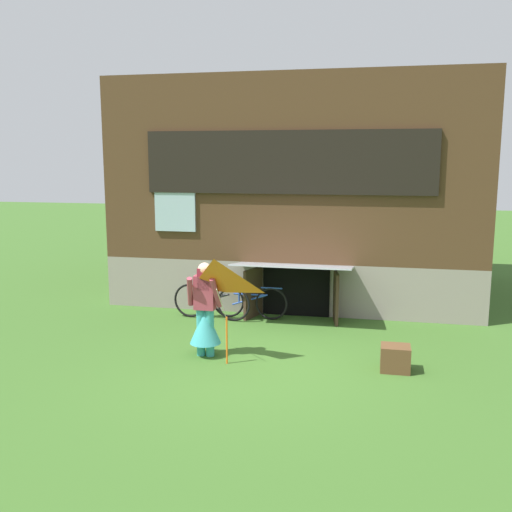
# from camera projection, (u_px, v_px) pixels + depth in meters

# --- Properties ---
(ground_plane) EXTENTS (60.00, 60.00, 0.00)m
(ground_plane) POSITION_uv_depth(u_px,v_px,m) (257.00, 364.00, 9.26)
(ground_plane) COLOR #386023
(log_house) EXTENTS (8.08, 6.64, 5.00)m
(log_house) POSITION_uv_depth(u_px,v_px,m) (304.00, 189.00, 14.39)
(log_house) COLOR gray
(log_house) RESTS_ON ground_plane
(person) EXTENTS (0.61, 0.52, 1.59)m
(person) POSITION_uv_depth(u_px,v_px,m) (205.00, 317.00, 9.53)
(person) COLOR teal
(person) RESTS_ON ground_plane
(kite) EXTENTS (0.99, 0.90, 1.67)m
(kite) POSITION_uv_depth(u_px,v_px,m) (214.00, 286.00, 8.86)
(kite) COLOR orange
(kite) RESTS_ON ground_plane
(bicycle_blue) EXTENTS (1.58, 0.08, 0.72)m
(bicycle_blue) POSITION_uv_depth(u_px,v_px,m) (250.00, 302.00, 11.82)
(bicycle_blue) COLOR black
(bicycle_blue) RESTS_ON ground_plane
(bicycle_black) EXTENTS (1.67, 0.21, 0.76)m
(bicycle_black) POSITION_uv_depth(u_px,v_px,m) (211.00, 302.00, 11.77)
(bicycle_black) COLOR black
(bicycle_black) RESTS_ON ground_plane
(wooden_crate) EXTENTS (0.45, 0.38, 0.40)m
(wooden_crate) POSITION_uv_depth(u_px,v_px,m) (395.00, 358.00, 8.92)
(wooden_crate) COLOR brown
(wooden_crate) RESTS_ON ground_plane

